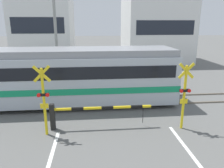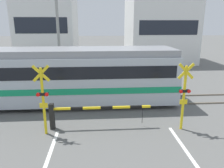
{
  "view_description": "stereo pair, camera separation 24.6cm",
  "coord_description": "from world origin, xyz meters",
  "px_view_note": "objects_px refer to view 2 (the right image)",
  "views": [
    {
      "loc": [
        -0.97,
        -0.66,
        4.47
      ],
      "look_at": [
        0.0,
        9.54,
        1.6
      ],
      "focal_mm": 35.0,
      "sensor_mm": 36.0,
      "label": 1
    },
    {
      "loc": [
        -0.73,
        -0.68,
        4.47
      ],
      "look_at": [
        0.0,
        9.54,
        1.6
      ],
      "focal_mm": 35.0,
      "sensor_mm": 36.0,
      "label": 2
    }
  ],
  "objects_px": {
    "crossing_barrier_near": "(79,112)",
    "crossing_signal_left": "(43,97)",
    "pedestrian": "(91,69)",
    "commuter_train": "(35,75)",
    "crossing_barrier_far": "(128,77)",
    "crossing_signal_right": "(184,94)"
  },
  "relations": [
    {
      "from": "commuter_train",
      "to": "crossing_barrier_far",
      "type": "relative_size",
      "value": 3.56
    },
    {
      "from": "crossing_barrier_near",
      "to": "pedestrian",
      "type": "xyz_separation_m",
      "value": [
        0.33,
        7.78,
        0.28
      ]
    },
    {
      "from": "crossing_barrier_near",
      "to": "commuter_train",
      "type": "bearing_deg",
      "value": 129.65
    },
    {
      "from": "crossing_signal_right",
      "to": "crossing_barrier_far",
      "type": "bearing_deg",
      "value": 101.8
    },
    {
      "from": "commuter_train",
      "to": "crossing_barrier_near",
      "type": "height_order",
      "value": "commuter_train"
    },
    {
      "from": "crossing_barrier_far",
      "to": "crossing_signal_left",
      "type": "relative_size",
      "value": 1.51
    },
    {
      "from": "commuter_train",
      "to": "crossing_barrier_near",
      "type": "relative_size",
      "value": 3.56
    },
    {
      "from": "crossing_barrier_near",
      "to": "crossing_signal_left",
      "type": "relative_size",
      "value": 1.51
    },
    {
      "from": "crossing_barrier_near",
      "to": "pedestrian",
      "type": "relative_size",
      "value": 2.45
    },
    {
      "from": "crossing_barrier_far",
      "to": "pedestrian",
      "type": "height_order",
      "value": "pedestrian"
    },
    {
      "from": "crossing_signal_left",
      "to": "pedestrian",
      "type": "height_order",
      "value": "crossing_signal_left"
    },
    {
      "from": "commuter_train",
      "to": "crossing_signal_right",
      "type": "relative_size",
      "value": 5.37
    },
    {
      "from": "crossing_barrier_near",
      "to": "crossing_signal_left",
      "type": "distance_m",
      "value": 1.67
    },
    {
      "from": "crossing_barrier_near",
      "to": "pedestrian",
      "type": "height_order",
      "value": "pedestrian"
    },
    {
      "from": "commuter_train",
      "to": "crossing_barrier_near",
      "type": "bearing_deg",
      "value": -50.35
    },
    {
      "from": "crossing_barrier_far",
      "to": "crossing_signal_left",
      "type": "distance_m",
      "value": 7.98
    },
    {
      "from": "commuter_train",
      "to": "crossing_barrier_near",
      "type": "distance_m",
      "value": 4.25
    },
    {
      "from": "crossing_signal_right",
      "to": "pedestrian",
      "type": "xyz_separation_m",
      "value": [
        -4.09,
        8.2,
        -0.56
      ]
    },
    {
      "from": "crossing_barrier_near",
      "to": "crossing_signal_right",
      "type": "xyz_separation_m",
      "value": [
        4.42,
        -0.42,
        0.85
      ]
    },
    {
      "from": "crossing_barrier_near",
      "to": "pedestrian",
      "type": "distance_m",
      "value": 7.79
    },
    {
      "from": "commuter_train",
      "to": "crossing_barrier_far",
      "type": "bearing_deg",
      "value": 27.59
    },
    {
      "from": "commuter_train",
      "to": "crossing_barrier_far",
      "type": "distance_m",
      "value": 6.49
    }
  ]
}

